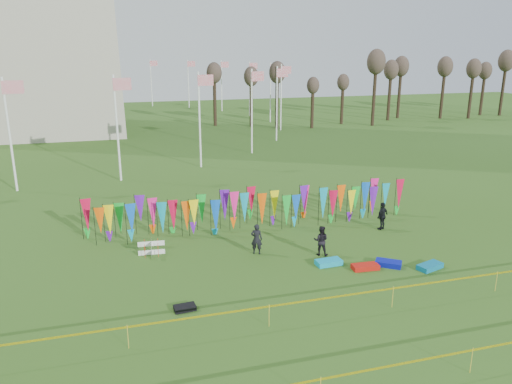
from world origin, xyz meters
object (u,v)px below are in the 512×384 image
object	(u,v)px
box_kite	(151,248)
kite_bag_blue	(388,263)
person_left	(257,239)
person_mid	(321,241)
kite_bag_red	(365,267)
kite_bag_teal	(430,266)
person_right	(382,216)
kite_bag_turquoise	(329,262)
kite_bag_black	(185,308)

from	to	relation	value
box_kite	kite_bag_blue	xyz separation A→B (m)	(10.59, -4.41, -0.24)
person_left	person_mid	size ratio (longest dim) A/B	1.03
kite_bag_red	kite_bag_teal	distance (m)	3.01
person_right	kite_bag_blue	xyz separation A→B (m)	(-2.20, -4.48, -0.67)
box_kite	kite_bag_blue	bearing A→B (deg)	-22.60
kite_bag_turquoise	kite_bag_black	bearing A→B (deg)	-161.83
person_right	kite_bag_turquoise	world-z (taller)	person_right
person_right	box_kite	bearing A→B (deg)	-27.68
box_kite	person_mid	world-z (taller)	person_mid
kite_bag_turquoise	kite_bag_red	world-z (taller)	kite_bag_turquoise
kite_bag_red	kite_bag_turquoise	bearing A→B (deg)	147.34
box_kite	kite_bag_turquoise	size ratio (longest dim) A/B	0.60
person_mid	person_right	world-z (taller)	person_right
person_mid	kite_bag_blue	distance (m)	3.36
kite_bag_teal	kite_bag_turquoise	bearing A→B (deg)	158.38
person_left	kite_bag_red	distance (m)	5.40
kite_bag_black	kite_bag_blue	bearing A→B (deg)	8.41
person_right	kite_bag_blue	world-z (taller)	person_right
box_kite	kite_bag_turquoise	bearing A→B (deg)	-23.84
person_mid	kite_bag_turquoise	size ratio (longest dim) A/B	1.24
person_left	kite_bag_teal	bearing A→B (deg)	173.71
box_kite	kite_bag_black	size ratio (longest dim) A/B	0.88
box_kite	kite_bag_teal	distance (m)	13.35
person_right	kite_bag_black	world-z (taller)	person_right
box_kite	kite_bag_teal	xyz separation A→B (m)	(12.28, -5.23, -0.25)
kite_bag_blue	kite_bag_red	size ratio (longest dim) A/B	0.95
kite_bag_black	kite_bag_teal	world-z (taller)	kite_bag_teal
person_right	kite_bag_black	size ratio (longest dim) A/B	1.90
person_right	kite_bag_teal	world-z (taller)	person_right
person_left	kite_bag_red	world-z (taller)	person_left
box_kite	kite_bag_red	xyz separation A→B (m)	(9.38, -4.43, -0.25)
person_right	kite_bag_red	distance (m)	5.69
box_kite	person_left	xyz separation A→B (m)	(5.04, -1.29, 0.41)
person_mid	kite_bag_red	bearing A→B (deg)	148.99
box_kite	person_mid	bearing A→B (deg)	-16.00
person_left	person_mid	distance (m)	3.18
person_left	person_right	size ratio (longest dim) A/B	0.98
box_kite	kite_bag_red	world-z (taller)	box_kite
kite_bag_turquoise	kite_bag_black	xyz separation A→B (m)	(-7.16, -2.35, -0.02)
person_left	person_right	world-z (taller)	person_right
box_kite	kite_bag_teal	size ratio (longest dim) A/B	0.58
kite_bag_blue	kite_bag_red	distance (m)	1.22
kite_bag_blue	kite_bag_teal	distance (m)	1.88
person_right	person_left	bearing A→B (deg)	-18.05
person_mid	kite_bag_blue	size ratio (longest dim) A/B	1.28
person_right	kite_bag_red	xyz separation A→B (m)	(-3.42, -4.49, -0.68)
person_right	kite_bag_teal	distance (m)	5.36
kite_bag_red	kite_bag_teal	size ratio (longest dim) A/B	0.98
kite_bag_red	person_right	bearing A→B (deg)	52.73
kite_bag_teal	kite_bag_red	bearing A→B (deg)	164.59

